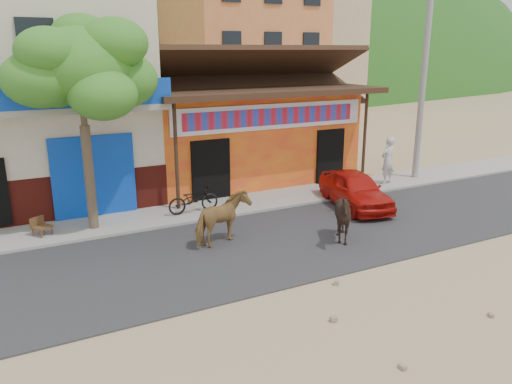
% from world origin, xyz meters
% --- Properties ---
extents(ground, '(120.00, 120.00, 0.00)m').
position_xyz_m(ground, '(0.00, 0.00, 0.00)').
color(ground, '#9E825B').
rests_on(ground, ground).
extents(road, '(60.00, 5.00, 0.04)m').
position_xyz_m(road, '(0.00, 2.50, 0.02)').
color(road, '#28282B').
rests_on(road, ground).
extents(sidewalk, '(60.00, 2.00, 0.12)m').
position_xyz_m(sidewalk, '(0.00, 6.00, 0.06)').
color(sidewalk, gray).
rests_on(sidewalk, ground).
extents(dance_club, '(8.00, 6.00, 3.60)m').
position_xyz_m(dance_club, '(2.00, 10.00, 1.80)').
color(dance_club, orange).
rests_on(dance_club, ground).
extents(cafe_building, '(7.00, 6.00, 7.00)m').
position_xyz_m(cafe_building, '(-5.50, 10.00, 3.50)').
color(cafe_building, beige).
rests_on(cafe_building, ground).
extents(apartment_front, '(9.00, 9.00, 12.00)m').
position_xyz_m(apartment_front, '(9.00, 24.00, 6.00)').
color(apartment_front, '#CC723F').
rests_on(apartment_front, ground).
extents(apartment_rear, '(8.00, 8.00, 10.00)m').
position_xyz_m(apartment_rear, '(18.00, 30.00, 5.00)').
color(apartment_rear, tan).
rests_on(apartment_rear, ground).
extents(tree, '(3.00, 3.00, 6.00)m').
position_xyz_m(tree, '(-4.60, 5.80, 3.12)').
color(tree, '#2D721E').
rests_on(tree, sidewalk).
extents(utility_pole, '(0.24, 0.24, 8.00)m').
position_xyz_m(utility_pole, '(8.20, 6.00, 4.12)').
color(utility_pole, gray).
rests_on(utility_pole, sidewalk).
extents(cow_tan, '(1.83, 1.35, 1.41)m').
position_xyz_m(cow_tan, '(-1.67, 3.09, 0.74)').
color(cow_tan, olive).
rests_on(cow_tan, road).
extents(cow_dark, '(1.58, 1.48, 1.45)m').
position_xyz_m(cow_dark, '(1.33, 1.70, 0.76)').
color(cow_dark, black).
rests_on(cow_dark, road).
extents(red_car, '(2.13, 3.77, 1.21)m').
position_xyz_m(red_car, '(3.62, 4.10, 0.65)').
color(red_car, '#B7120D').
rests_on(red_car, road).
extents(scooter, '(1.68, 0.61, 0.88)m').
position_xyz_m(scooter, '(-1.50, 5.78, 0.56)').
color(scooter, black).
rests_on(scooter, sidewalk).
extents(pedestrian, '(0.75, 0.59, 1.83)m').
position_xyz_m(pedestrian, '(6.45, 5.74, 1.03)').
color(pedestrian, silver).
rests_on(pedestrian, sidewalk).
extents(cafe_chair_right, '(0.62, 0.62, 0.95)m').
position_xyz_m(cafe_chair_right, '(-6.00, 5.82, 0.60)').
color(cafe_chair_right, '#53371B').
rests_on(cafe_chair_right, sidewalk).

